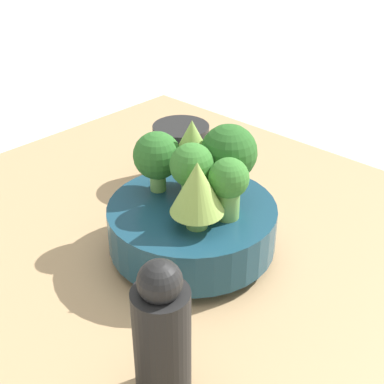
{
  "coord_description": "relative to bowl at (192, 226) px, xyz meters",
  "views": [
    {
      "loc": [
        -0.35,
        0.37,
        0.45
      ],
      "look_at": [
        0.02,
        -0.03,
        0.12
      ],
      "focal_mm": 50.0,
      "sensor_mm": 36.0,
      "label": 1
    }
  ],
  "objects": [
    {
      "name": "broccoli_floret_front",
      "position": [
        -0.01,
        -0.05,
        0.08
      ],
      "size": [
        0.07,
        0.07,
        0.09
      ],
      "color": "#6BA34C",
      "rests_on": "bowl"
    },
    {
      "name": "pepper_mill",
      "position": [
        -0.13,
        0.17,
        0.03
      ],
      "size": [
        0.05,
        0.05,
        0.15
      ],
      "color": "black",
      "rests_on": "table"
    },
    {
      "name": "romanesco_piece_near",
      "position": [
        0.03,
        -0.03,
        0.09
      ],
      "size": [
        0.06,
        0.06,
        0.09
      ],
      "color": "#609347",
      "rests_on": "bowl"
    },
    {
      "name": "broccoli_floret_right",
      "position": [
        0.06,
        -0.0,
        0.08
      ],
      "size": [
        0.06,
        0.06,
        0.08
      ],
      "color": "#7AB256",
      "rests_on": "bowl"
    },
    {
      "name": "ground_plane",
      "position": [
        -0.02,
        0.03,
        -0.07
      ],
      "size": [
        6.0,
        6.0,
        0.0
      ],
      "primitive_type": "plane",
      "color": "silver"
    },
    {
      "name": "cup",
      "position": [
        0.14,
        -0.13,
        0.01
      ],
      "size": [
        0.09,
        0.09,
        0.09
      ],
      "color": "black",
      "rests_on": "table"
    },
    {
      "name": "table",
      "position": [
        -0.02,
        0.03,
        -0.06
      ],
      "size": [
        0.91,
        0.8,
        0.03
      ],
      "color": "tan",
      "rests_on": "ground_plane"
    },
    {
      "name": "bowl",
      "position": [
        0.0,
        0.0,
        0.0
      ],
      "size": [
        0.21,
        0.21,
        0.07
      ],
      "color": "navy",
      "rests_on": "table"
    },
    {
      "name": "broccoli_floret_left",
      "position": [
        -0.05,
        -0.01,
        0.07
      ],
      "size": [
        0.05,
        0.05,
        0.08
      ],
      "color": "#6BA34C",
      "rests_on": "bowl"
    },
    {
      "name": "romanesco_piece_far",
      "position": [
        -0.03,
        0.03,
        0.08
      ],
      "size": [
        0.06,
        0.06,
        0.08
      ],
      "color": "#6BA34C",
      "rests_on": "bowl"
    },
    {
      "name": "broccoli_floret_center",
      "position": [
        -0.0,
        -0.0,
        0.08
      ],
      "size": [
        0.05,
        0.05,
        0.08
      ],
      "color": "#6BA34C",
      "rests_on": "bowl"
    }
  ]
}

